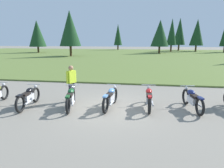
{
  "coord_description": "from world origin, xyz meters",
  "views": [
    {
      "loc": [
        1.4,
        -8.16,
        2.84
      ],
      "look_at": [
        0.0,
        0.6,
        0.9
      ],
      "focal_mm": 33.24,
      "sensor_mm": 36.0,
      "label": 1
    }
  ],
  "objects_px": {
    "motorcycle_red": "(149,98)",
    "motorcycle_sky_blue": "(111,98)",
    "motorcycle_navy": "(192,99)",
    "rider_in_hivis_vest": "(71,81)",
    "motorcycle_black": "(29,97)",
    "motorcycle_british_green": "(71,98)"
  },
  "relations": [
    {
      "from": "motorcycle_british_green",
      "to": "motorcycle_black",
      "type": "bearing_deg",
      "value": -174.91
    },
    {
      "from": "motorcycle_black",
      "to": "motorcycle_sky_blue",
      "type": "relative_size",
      "value": 1.0
    },
    {
      "from": "motorcycle_british_green",
      "to": "motorcycle_navy",
      "type": "relative_size",
      "value": 1.0
    },
    {
      "from": "motorcycle_british_green",
      "to": "motorcycle_sky_blue",
      "type": "xyz_separation_m",
      "value": [
        1.63,
        0.29,
        0.0
      ]
    },
    {
      "from": "motorcycle_black",
      "to": "motorcycle_red",
      "type": "xyz_separation_m",
      "value": [
        5.02,
        0.65,
        0.0
      ]
    },
    {
      "from": "motorcycle_black",
      "to": "rider_in_hivis_vest",
      "type": "xyz_separation_m",
      "value": [
        1.53,
        1.06,
        0.51
      ]
    },
    {
      "from": "motorcycle_red",
      "to": "motorcycle_sky_blue",
      "type": "bearing_deg",
      "value": -173.06
    },
    {
      "from": "motorcycle_sky_blue",
      "to": "motorcycle_navy",
      "type": "relative_size",
      "value": 1.01
    },
    {
      "from": "motorcycle_black",
      "to": "motorcycle_red",
      "type": "bearing_deg",
      "value": 7.35
    },
    {
      "from": "motorcycle_red",
      "to": "motorcycle_navy",
      "type": "bearing_deg",
      "value": 3.0
    },
    {
      "from": "motorcycle_red",
      "to": "rider_in_hivis_vest",
      "type": "xyz_separation_m",
      "value": [
        -3.49,
        0.41,
        0.51
      ]
    },
    {
      "from": "motorcycle_sky_blue",
      "to": "rider_in_hivis_vest",
      "type": "height_order",
      "value": "rider_in_hivis_vest"
    },
    {
      "from": "motorcycle_black",
      "to": "motorcycle_red",
      "type": "relative_size",
      "value": 1.0
    },
    {
      "from": "motorcycle_black",
      "to": "motorcycle_red",
      "type": "distance_m",
      "value": 5.06
    },
    {
      "from": "motorcycle_black",
      "to": "motorcycle_navy",
      "type": "relative_size",
      "value": 1.01
    },
    {
      "from": "motorcycle_sky_blue",
      "to": "motorcycle_navy",
      "type": "xyz_separation_m",
      "value": [
        3.33,
        0.28,
        0.0
      ]
    },
    {
      "from": "motorcycle_navy",
      "to": "rider_in_hivis_vest",
      "type": "xyz_separation_m",
      "value": [
        -5.23,
        0.32,
        0.51
      ]
    },
    {
      "from": "motorcycle_sky_blue",
      "to": "motorcycle_navy",
      "type": "distance_m",
      "value": 3.34
    },
    {
      "from": "motorcycle_sky_blue",
      "to": "rider_in_hivis_vest",
      "type": "bearing_deg",
      "value": 162.46
    },
    {
      "from": "motorcycle_sky_blue",
      "to": "motorcycle_red",
      "type": "xyz_separation_m",
      "value": [
        1.58,
        0.19,
        0.0
      ]
    },
    {
      "from": "motorcycle_navy",
      "to": "rider_in_hivis_vest",
      "type": "distance_m",
      "value": 5.27
    },
    {
      "from": "motorcycle_red",
      "to": "motorcycle_navy",
      "type": "relative_size",
      "value": 1.01
    }
  ]
}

